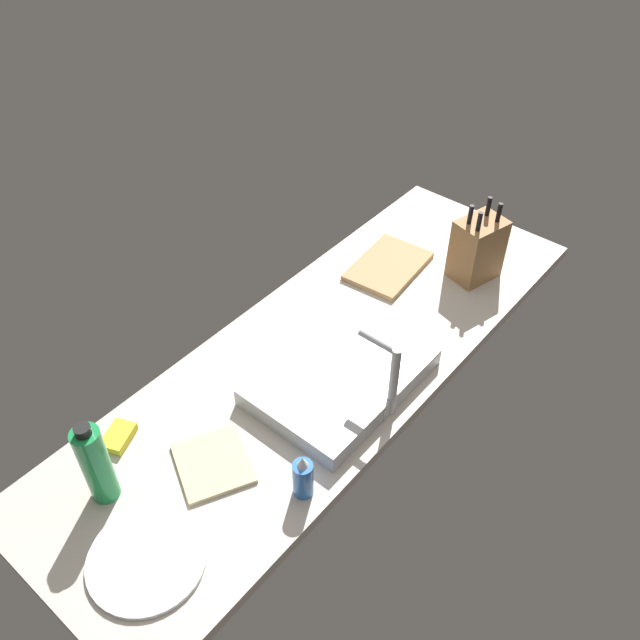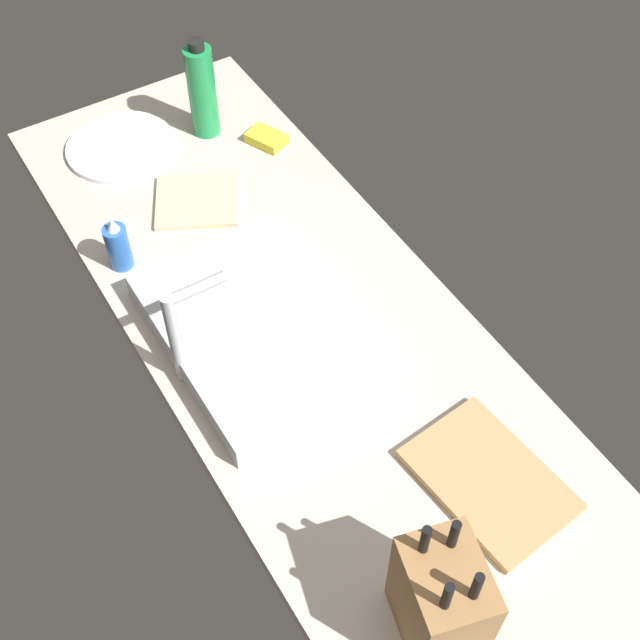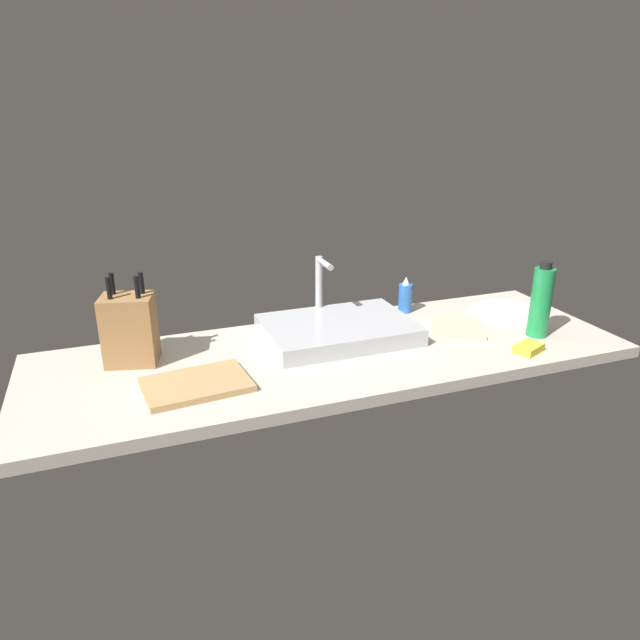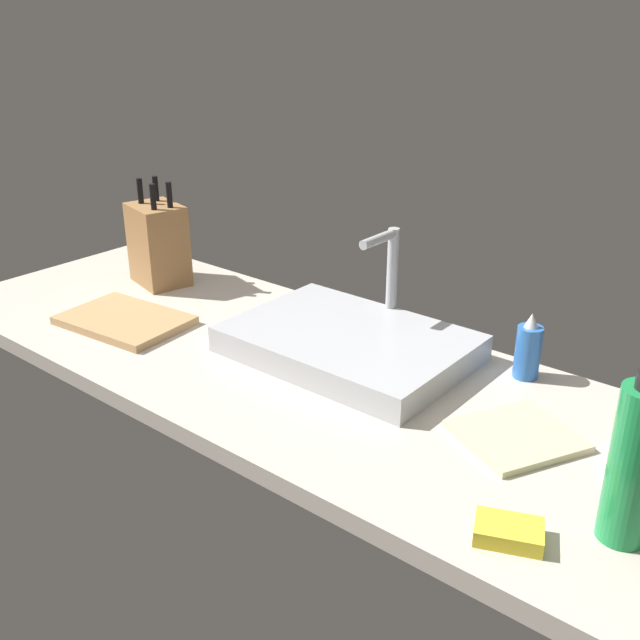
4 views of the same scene
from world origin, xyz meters
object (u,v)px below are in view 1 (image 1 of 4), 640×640
at_px(cutting_board, 388,266).
at_px(dish_sponge, 118,437).
at_px(water_bottle, 96,464).
at_px(soap_bottle, 303,477).
at_px(dinner_plate, 147,559).
at_px(sink_basin, 341,376).
at_px(dish_towel, 213,463).
at_px(faucet, 390,375).
at_px(knife_block, 477,249).

height_order(cutting_board, dish_sponge, dish_sponge).
height_order(water_bottle, dish_sponge, water_bottle).
bearing_deg(soap_bottle, water_bottle, -49.65).
height_order(cutting_board, dinner_plate, cutting_board).
relative_size(sink_basin, dinner_plate, 1.82).
distance_m(sink_basin, cutting_board, 0.52).
relative_size(dish_towel, dish_sponge, 2.00).
bearing_deg(faucet, knife_block, -169.86).
xyz_separation_m(sink_basin, soap_bottle, (0.32, 0.14, 0.03)).
distance_m(sink_basin, faucet, 0.18).
height_order(sink_basin, cutting_board, sink_basin).
bearing_deg(dinner_plate, dish_sponge, -117.97).
relative_size(sink_basin, dish_towel, 2.62).
bearing_deg(faucet, dinner_plate, -12.68).
bearing_deg(knife_block, soap_bottle, 21.05).
xyz_separation_m(sink_basin, knife_block, (-0.63, 0.04, 0.08)).
distance_m(dish_towel, dish_sponge, 0.26).
height_order(cutting_board, soap_bottle, soap_bottle).
bearing_deg(sink_basin, cutting_board, -158.60).
xyz_separation_m(knife_block, cutting_board, (0.15, -0.23, -0.09)).
distance_m(faucet, water_bottle, 0.71).
bearing_deg(dish_sponge, soap_bottle, 112.15).
bearing_deg(cutting_board, dinner_plate, 9.26).
height_order(dinner_plate, dish_towel, same).
distance_m(knife_block, water_bottle, 1.27).
bearing_deg(dinner_plate, cutting_board, -170.74).
height_order(soap_bottle, dish_sponge, soap_bottle).
distance_m(knife_block, dish_sponge, 1.19).
bearing_deg(faucet, dish_sponge, -41.93).
relative_size(cutting_board, dish_sponge, 3.05).
distance_m(soap_bottle, dish_sponge, 0.49).
xyz_separation_m(sink_basin, water_bottle, (0.62, -0.21, 0.09)).
distance_m(cutting_board, water_bottle, 1.11).
relative_size(faucet, dish_towel, 1.28).
bearing_deg(dinner_plate, soap_bottle, 157.09).
xyz_separation_m(sink_basin, dinner_plate, (0.66, -0.00, -0.02)).
height_order(sink_basin, dish_sponge, sink_basin).
bearing_deg(knife_block, faucet, 24.73).
distance_m(soap_bottle, dinner_plate, 0.38).
xyz_separation_m(dinner_plate, dish_towel, (-0.26, -0.07, 0.00)).
bearing_deg(knife_block, dinner_plate, 12.90).
bearing_deg(dish_sponge, dinner_plate, 62.03).
distance_m(sink_basin, dish_sponge, 0.59).
distance_m(faucet, dish_sponge, 0.69).
bearing_deg(dish_towel, water_bottle, -32.25).
distance_m(soap_bottle, water_bottle, 0.46).
xyz_separation_m(cutting_board, dish_towel, (0.89, 0.12, -0.00)).
bearing_deg(dish_sponge, faucet, 138.07).
distance_m(sink_basin, dinner_plate, 0.66).
height_order(cutting_board, dish_towel, cutting_board).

